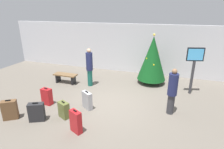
% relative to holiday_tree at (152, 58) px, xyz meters
% --- Properties ---
extents(ground_plane, '(16.00, 16.00, 0.00)m').
position_rel_holiday_tree_xyz_m(ground_plane, '(-1.33, -2.73, -1.30)').
color(ground_plane, '#665E54').
extents(back_wall, '(16.00, 0.20, 2.82)m').
position_rel_holiday_tree_xyz_m(back_wall, '(-1.33, 1.44, 0.11)').
color(back_wall, silver).
rests_on(back_wall, ground_plane).
extents(holiday_tree, '(1.41, 1.41, 2.50)m').
position_rel_holiday_tree_xyz_m(holiday_tree, '(0.00, 0.00, 0.00)').
color(holiday_tree, '#4C3319').
rests_on(holiday_tree, ground_plane).
extents(flight_info_kiosk, '(0.70, 0.27, 2.08)m').
position_rel_holiday_tree_xyz_m(flight_info_kiosk, '(1.83, -0.70, 0.10)').
color(flight_info_kiosk, '#333338').
rests_on(flight_info_kiosk, ground_plane).
extents(waiting_bench, '(1.20, 0.44, 0.48)m').
position_rel_holiday_tree_xyz_m(waiting_bench, '(-4.12, -1.41, -0.95)').
color(waiting_bench, brown).
rests_on(waiting_bench, ground_plane).
extents(traveller_0, '(0.37, 0.37, 1.70)m').
position_rel_holiday_tree_xyz_m(traveller_0, '(1.04, -2.73, -0.40)').
color(traveller_0, '#333338').
rests_on(traveller_0, ground_plane).
extents(traveller_1, '(0.40, 0.40, 1.86)m').
position_rel_holiday_tree_xyz_m(traveller_1, '(-2.80, -1.31, -0.31)').
color(traveller_1, '#19594C').
rests_on(traveller_1, ground_plane).
extents(suitcase_0, '(0.43, 0.28, 0.70)m').
position_rel_holiday_tree_xyz_m(suitcase_0, '(-3.61, -3.59, -0.97)').
color(suitcase_0, '#B2191E').
rests_on(suitcase_0, ground_plane).
extents(suitcase_1, '(0.56, 0.43, 0.68)m').
position_rel_holiday_tree_xyz_m(suitcase_1, '(-3.21, -4.66, -0.98)').
color(suitcase_1, '#232326').
rests_on(suitcase_1, ground_plane).
extents(suitcase_2, '(0.47, 0.38, 0.62)m').
position_rel_holiday_tree_xyz_m(suitcase_2, '(-2.45, -4.19, -1.01)').
color(suitcase_2, '#59602D').
rests_on(suitcase_2, ground_plane).
extents(suitcase_3, '(0.45, 0.34, 0.76)m').
position_rel_holiday_tree_xyz_m(suitcase_3, '(-1.65, -4.78, -0.94)').
color(suitcase_3, '#B2191E').
rests_on(suitcase_3, ground_plane).
extents(suitcase_4, '(0.49, 0.39, 0.71)m').
position_rel_holiday_tree_xyz_m(suitcase_4, '(-1.96, -3.38, -0.97)').
color(suitcase_4, '#9EA0A5').
rests_on(suitcase_4, ground_plane).
extents(suitcase_5, '(0.52, 0.46, 0.72)m').
position_rel_holiday_tree_xyz_m(suitcase_5, '(-4.14, -4.86, -0.96)').
color(suitcase_5, brown).
rests_on(suitcase_5, ground_plane).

